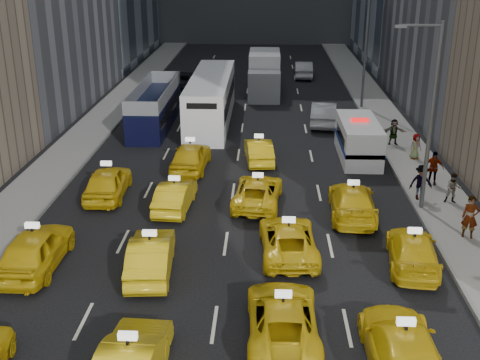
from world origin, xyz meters
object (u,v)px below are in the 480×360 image
object	(u,v)px
pedestrian_0	(470,217)
double_decker	(155,106)
nypd_van	(358,140)
box_truck	(264,74)
city_bus	(211,99)

from	to	relation	value
pedestrian_0	double_decker	bearing A→B (deg)	151.83
nypd_van	double_decker	world-z (taller)	double_decker
double_decker	box_truck	size ratio (longest dim) A/B	1.33
nypd_van	city_bus	bearing A→B (deg)	139.39
double_decker	pedestrian_0	bearing A→B (deg)	-52.33
city_bus	double_decker	bearing A→B (deg)	-158.07
city_bus	pedestrian_0	size ratio (longest dim) A/B	6.93
nypd_van	double_decker	size ratio (longest dim) A/B	0.56
nypd_van	double_decker	bearing A→B (deg)	152.91
city_bus	box_truck	size ratio (longest dim) A/B	1.71
city_bus	nypd_van	bearing A→B (deg)	-36.31
double_decker	city_bus	distance (m)	4.14
double_decker	box_truck	xyz separation A→B (m)	(7.75, 10.41, 0.29)
double_decker	pedestrian_0	distance (m)	24.28
pedestrian_0	city_bus	bearing A→B (deg)	142.39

